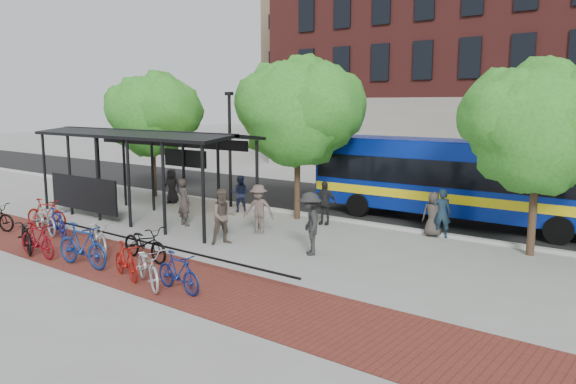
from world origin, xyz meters
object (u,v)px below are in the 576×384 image
Objects in this scene: bike_11 at (178,272)px; pedestrian_1 at (184,202)px; tree_a at (154,111)px; pedestrian_9 at (310,224)px; bus_shelter at (139,144)px; bike_10 at (148,266)px; tree_c at (542,123)px; pedestrian_4 at (324,203)px; bike_5 at (37,240)px; bike_9 at (126,261)px; bike_8 at (145,243)px; bike_3 at (57,223)px; lamp_post_left at (230,146)px; pedestrian_8 at (224,216)px; bike_4 at (26,235)px; pedestrian_3 at (259,209)px; bike_2 at (46,219)px; tree_b at (300,108)px; bike_7 at (82,245)px; pedestrian_0 at (172,186)px; pedestrian_2 at (240,194)px; bus at (462,176)px; bike_6 at (99,237)px; pedestrian_6 at (433,214)px.

bike_11 is 7.76m from pedestrian_1.
tree_a is at bearing -18.79° from pedestrian_1.
bus_shelter is at bearing -134.52° from pedestrian_9.
tree_a is 3.04× the size of bike_10.
tree_c reaches higher than pedestrian_4.
bike_5 is 1.10× the size of bike_9.
bike_3 is at bearing 94.09° from bike_8.
pedestrian_1 is at bearing 1.79° from bus_shelter.
lamp_post_left is 7.09m from pedestrian_8.
bike_4 is 4.82m from bike_9.
pedestrian_8 is (0.09, -1.86, 0.04)m from pedestrian_3.
bike_2 is 1.21× the size of bike_11.
tree_b is 10.20m from bike_10.
pedestrian_8 is (1.29, 4.41, 0.30)m from bike_7.
bike_2 is 7.13m from pedestrian_0.
pedestrian_0 reaches higher than pedestrian_2.
bus is 9.46m from pedestrian_8.
tree_a is 9.25m from bike_2.
pedestrian_1 is at bearing 10.34° from bike_4.
bike_6 is 0.98× the size of bike_7.
bike_2 is at bearing 39.84° from pedestrian_2.
bike_3 is 0.84× the size of bike_8.
tree_c reaches higher than pedestrian_0.
bike_7 is (3.30, -9.51, -2.12)m from lamp_post_left.
bike_11 is at bearing -78.38° from bike_6.
pedestrian_8 is at bearing -114.09° from pedestrian_4.
pedestrian_6 is (5.11, 3.44, -0.10)m from pedestrian_3.
pedestrian_1 is at bearing 51.00° from bike_9.
bike_4 is at bearing -120.79° from bike_2.
pedestrian_2 is at bearing 121.17° from pedestrian_3.
bike_2 is (-5.56, -7.74, -3.93)m from tree_b.
tree_c is 3.22× the size of pedestrian_1.
bike_7 is at bearing -94.94° from tree_b.
bike_11 is (2.99, -9.01, -3.96)m from tree_b.
bike_10 is (3.75, -1.07, -0.01)m from bike_6.
bus_shelter is 6.65m from bike_5.
tree_b reaches higher than bike_4.
lamp_post_left is at bearing 2.92° from tree_a.
pedestrian_1 reaches higher than bike_2.
bike_4 is 0.94m from bike_5.
tree_a is (-3.77, 3.83, 1.24)m from bus_shelter.
bus_shelter is at bearing 25.62° from pedestrian_2.
bike_5 is 1.08× the size of bike_11.
bike_10 is 1.21× the size of pedestrian_4.
pedestrian_0 is at bearing 71.53° from bike_10.
bike_4 is at bearing 79.09° from bike_5.
bike_8 reaches higher than bike_11.
pedestrian_9 is (2.44, 4.97, 0.49)m from bike_9.
bike_7 reaches higher than bike_6.
pedestrian_6 reaches higher than bike_8.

